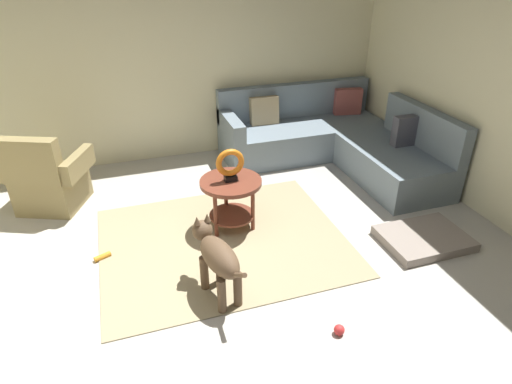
{
  "coord_description": "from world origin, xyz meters",
  "views": [
    {
      "loc": [
        -0.64,
        -2.7,
        2.48
      ],
      "look_at": [
        0.45,
        0.6,
        0.55
      ],
      "focal_mm": 30.74,
      "sensor_mm": 36.0,
      "label": 1
    }
  ],
  "objects_px": {
    "armchair": "(48,181)",
    "dog_toy_ball": "(339,330)",
    "torus_sculpture": "(230,164)",
    "dog": "(217,257)",
    "dog_bed_mat": "(424,238)",
    "side_table": "(231,192)",
    "sectional_couch": "(334,141)",
    "dog_toy_rope": "(103,257)"
  },
  "relations": [
    {
      "from": "armchair",
      "to": "dog_toy_rope",
      "type": "height_order",
      "value": "armchair"
    },
    {
      "from": "armchair",
      "to": "dog_bed_mat",
      "type": "height_order",
      "value": "armchair"
    },
    {
      "from": "side_table",
      "to": "dog",
      "type": "xyz_separation_m",
      "value": [
        -0.37,
        -0.91,
        -0.04
      ]
    },
    {
      "from": "dog_bed_mat",
      "to": "dog_toy_rope",
      "type": "xyz_separation_m",
      "value": [
        -2.95,
        0.7,
        -0.02
      ]
    },
    {
      "from": "dog_bed_mat",
      "to": "dog_toy_ball",
      "type": "xyz_separation_m",
      "value": [
        -1.32,
        -0.78,
        -0.0
      ]
    },
    {
      "from": "dog_bed_mat",
      "to": "dog_toy_rope",
      "type": "height_order",
      "value": "dog_bed_mat"
    },
    {
      "from": "dog_bed_mat",
      "to": "dog_toy_ball",
      "type": "height_order",
      "value": "dog_bed_mat"
    },
    {
      "from": "sectional_couch",
      "to": "torus_sculpture",
      "type": "relative_size",
      "value": 6.9
    },
    {
      "from": "sectional_couch",
      "to": "dog_bed_mat",
      "type": "height_order",
      "value": "sectional_couch"
    },
    {
      "from": "armchair",
      "to": "dog_toy_ball",
      "type": "bearing_deg",
      "value": -28.0
    },
    {
      "from": "dog",
      "to": "dog_toy_rope",
      "type": "bearing_deg",
      "value": 126.28
    },
    {
      "from": "dog_toy_ball",
      "to": "armchair",
      "type": "bearing_deg",
      "value": 128.91
    },
    {
      "from": "dog",
      "to": "dog_toy_ball",
      "type": "distance_m",
      "value": 1.07
    },
    {
      "from": "dog_bed_mat",
      "to": "armchair",
      "type": "bearing_deg",
      "value": 151.78
    },
    {
      "from": "sectional_couch",
      "to": "side_table",
      "type": "distance_m",
      "value": 2.03
    },
    {
      "from": "sectional_couch",
      "to": "dog_toy_rope",
      "type": "height_order",
      "value": "sectional_couch"
    },
    {
      "from": "torus_sculpture",
      "to": "side_table",
      "type": "bearing_deg",
      "value": 90.0
    },
    {
      "from": "dog_bed_mat",
      "to": "dog_toy_ball",
      "type": "relative_size",
      "value": 9.87
    },
    {
      "from": "dog_bed_mat",
      "to": "sectional_couch",
      "type": "bearing_deg",
      "value": 89.64
    },
    {
      "from": "armchair",
      "to": "torus_sculpture",
      "type": "bearing_deg",
      "value": -6.95
    },
    {
      "from": "torus_sculpture",
      "to": "dog",
      "type": "distance_m",
      "value": 1.03
    },
    {
      "from": "side_table",
      "to": "dog_toy_rope",
      "type": "bearing_deg",
      "value": -174.22
    },
    {
      "from": "armchair",
      "to": "dog",
      "type": "distance_m",
      "value": 2.36
    },
    {
      "from": "dog_bed_mat",
      "to": "dog",
      "type": "relative_size",
      "value": 0.95
    },
    {
      "from": "torus_sculpture",
      "to": "dog",
      "type": "relative_size",
      "value": 0.39
    },
    {
      "from": "side_table",
      "to": "torus_sculpture",
      "type": "height_order",
      "value": "torus_sculpture"
    },
    {
      "from": "dog_bed_mat",
      "to": "dog_toy_rope",
      "type": "bearing_deg",
      "value": 166.58
    },
    {
      "from": "armchair",
      "to": "side_table",
      "type": "distance_m",
      "value": 2.02
    },
    {
      "from": "dog_bed_mat",
      "to": "side_table",
      "type": "bearing_deg",
      "value": 153.73
    },
    {
      "from": "armchair",
      "to": "dog_toy_ball",
      "type": "distance_m",
      "value": 3.38
    },
    {
      "from": "dog",
      "to": "sectional_couch",
      "type": "bearing_deg",
      "value": 31.6
    },
    {
      "from": "side_table",
      "to": "torus_sculpture",
      "type": "xyz_separation_m",
      "value": [
        0.0,
        -0.0,
        0.29
      ]
    },
    {
      "from": "armchair",
      "to": "dog_toy_rope",
      "type": "distance_m",
      "value": 1.27
    },
    {
      "from": "dog_toy_rope",
      "to": "armchair",
      "type": "bearing_deg",
      "value": 113.05
    },
    {
      "from": "torus_sculpture",
      "to": "dog_toy_ball",
      "type": "height_order",
      "value": "torus_sculpture"
    },
    {
      "from": "side_table",
      "to": "dog_toy_ball",
      "type": "height_order",
      "value": "side_table"
    },
    {
      "from": "sectional_couch",
      "to": "armchair",
      "type": "height_order",
      "value": "same"
    },
    {
      "from": "dog",
      "to": "side_table",
      "type": "bearing_deg",
      "value": 55.36
    },
    {
      "from": "sectional_couch",
      "to": "torus_sculpture",
      "type": "distance_m",
      "value": 2.07
    },
    {
      "from": "dog_toy_ball",
      "to": "sectional_couch",
      "type": "bearing_deg",
      "value": 63.9
    },
    {
      "from": "sectional_couch",
      "to": "torus_sculpture",
      "type": "xyz_separation_m",
      "value": [
        -1.7,
        -1.1,
        0.42
      ]
    },
    {
      "from": "side_table",
      "to": "armchair",
      "type": "bearing_deg",
      "value": 149.96
    }
  ]
}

